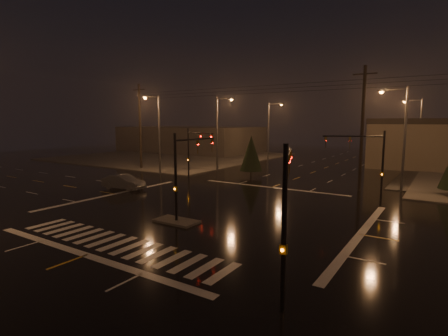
{
  "coord_description": "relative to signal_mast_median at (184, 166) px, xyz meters",
  "views": [
    {
      "loc": [
        15.1,
        -21.47,
        6.72
      ],
      "look_at": [
        -0.15,
        2.16,
        3.0
      ],
      "focal_mm": 28.0,
      "sensor_mm": 36.0,
      "label": 1
    }
  ],
  "objects": [
    {
      "name": "streetlight_3",
      "position": [
        11.18,
        19.07,
        2.05
      ],
      "size": [
        2.77,
        0.32,
        10.0
      ],
      "color": "#38383A",
      "rests_on": "ground"
    },
    {
      "name": "signal_mast_ne",
      "position": [
        9.5,
        13.21,
        0.04
      ],
      "size": [
        4.84,
        1.86,
        6.0
      ],
      "color": "black",
      "rests_on": "ground"
    },
    {
      "name": "median_island",
      "position": [
        -0.0,
        -0.93,
        -3.68
      ],
      "size": [
        3.0,
        1.6,
        0.15
      ],
      "primitive_type": "cube",
      "color": "#4C4944",
      "rests_on": "ground"
    },
    {
      "name": "signal_mast_se",
      "position": [
        10.23,
        -6.68,
        -0.04
      ],
      "size": [
        1.55,
        3.87,
        6.0
      ],
      "color": "black",
      "rests_on": "ground"
    },
    {
      "name": "ground",
      "position": [
        -0.0,
        3.07,
        -3.75
      ],
      "size": [
        140.0,
        140.0,
        0.0
      ],
      "primitive_type": "plane",
      "color": "black",
      "rests_on": "ground"
    },
    {
      "name": "utility_pole_1",
      "position": [
        8.0,
        17.07,
        2.38
      ],
      "size": [
        2.2,
        0.32,
        12.0
      ],
      "color": "black",
      "rests_on": "ground"
    },
    {
      "name": "stop_bar_far",
      "position": [
        -0.0,
        14.07,
        -3.75
      ],
      "size": [
        16.0,
        0.5,
        0.01
      ],
      "primitive_type": "cube",
      "color": "beige",
      "rests_on": "ground"
    },
    {
      "name": "utility_pole_0",
      "position": [
        -22.0,
        17.07,
        2.38
      ],
      "size": [
        2.2,
        0.32,
        12.0
      ],
      "color": "black",
      "rests_on": "ground"
    },
    {
      "name": "signal_mast_median",
      "position": [
        0.0,
        0.0,
        0.0
      ],
      "size": [
        0.25,
        4.59,
        6.0
      ],
      "color": "black",
      "rests_on": "ground"
    },
    {
      "name": "car_crossing",
      "position": [
        -12.04,
        5.09,
        -3.0
      ],
      "size": [
        4.7,
        2.09,
        1.5
      ],
      "primitive_type": "imported",
      "rotation": [
        0.0,
        0.0,
        1.68
      ],
      "color": "#56595D",
      "rests_on": "ground"
    },
    {
      "name": "streetlight_1",
      "position": [
        -11.18,
        21.07,
        2.05
      ],
      "size": [
        2.77,
        0.32,
        10.0
      ],
      "color": "#38383A",
      "rests_on": "ground"
    },
    {
      "name": "sidewalk_nw",
      "position": [
        -30.0,
        33.07,
        -3.69
      ],
      "size": [
        36.0,
        36.0,
        0.12
      ],
      "primitive_type": "cube",
      "color": "#4C4944",
      "rests_on": "ground"
    },
    {
      "name": "stop_bar_near",
      "position": [
        -0.0,
        -7.93,
        -3.75
      ],
      "size": [
        16.0,
        0.5,
        0.01
      ],
      "primitive_type": "cube",
      "color": "beige",
      "rests_on": "ground"
    },
    {
      "name": "crosswalk",
      "position": [
        -0.0,
        -5.93,
        -3.75
      ],
      "size": [
        15.0,
        2.6,
        0.01
      ],
      "primitive_type": "cube",
      "color": "beige",
      "rests_on": "ground"
    },
    {
      "name": "streetlight_4",
      "position": [
        11.18,
        39.07,
        2.05
      ],
      "size": [
        2.77,
        0.32,
        10.0
      ],
      "color": "#38383A",
      "rests_on": "ground"
    },
    {
      "name": "streetlight_5",
      "position": [
        -16.0,
        14.26,
        2.05
      ],
      "size": [
        0.32,
        2.77,
        10.0
      ],
      "color": "#38383A",
      "rests_on": "ground"
    },
    {
      "name": "streetlight_2",
      "position": [
        -11.18,
        37.07,
        2.05
      ],
      "size": [
        2.77,
        0.32,
        10.0
      ],
      "color": "#38383A",
      "rests_on": "ground"
    },
    {
      "name": "commercial_block",
      "position": [
        -35.0,
        45.07,
        -0.95
      ],
      "size": [
        30.0,
        18.0,
        5.6
      ],
      "primitive_type": "cube",
      "color": "#3E3A36",
      "rests_on": "ground"
    },
    {
      "name": "signal_mast_nw",
      "position": [
        -9.5,
        13.21,
        0.04
      ],
      "size": [
        4.84,
        1.86,
        6.0
      ],
      "color": "black",
      "rests_on": "ground"
    },
    {
      "name": "conifer_3",
      "position": [
        -5.38,
        19.55,
        -0.87
      ],
      "size": [
        2.79,
        2.79,
        5.06
      ],
      "color": "black",
      "rests_on": "ground"
    }
  ]
}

